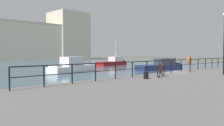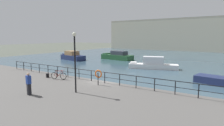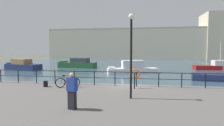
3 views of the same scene
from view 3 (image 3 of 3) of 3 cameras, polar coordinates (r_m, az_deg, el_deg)
The scene contains 14 objects.
ground_plane at distance 15.33m, azimuth 4.78°, elevation -9.76°, with size 240.00×240.00×0.00m, color #4C5147.
water_basin at distance 45.21m, azimuth 7.56°, elevation -0.72°, with size 80.00×60.00×0.01m, color #385160.
quay_promenade at distance 9.00m, azimuth 1.65°, elevation -16.67°, with size 56.00×13.00×0.91m, color #565451.
harbor_building at distance 77.66m, azimuth 13.03°, elevation 5.86°, with size 72.56×11.74×17.47m.
moored_green_narrowboat at distance 29.68m, azimuth 6.17°, elevation -1.66°, with size 8.15×4.21×2.02m.
moored_red_daysailer at distance 39.53m, azimuth 28.84°, elevation -0.88°, with size 6.83×2.51×5.28m.
moored_blue_motorboat at distance 39.75m, azimuth -10.34°, elevation -0.24°, with size 8.00×3.58×2.02m.
moored_harbor_tender at distance 38.05m, azimuth -25.48°, elevation -0.71°, with size 7.02×3.79×2.02m.
quay_railing at distance 14.38m, azimuth 0.92°, elevation -3.97°, with size 26.15×0.07×1.08m.
parked_bicycle at distance 14.10m, azimuth -13.30°, elevation -5.67°, with size 1.70×0.63×0.98m.
mooring_bollard at distance 14.83m, azimuth -19.52°, elevation -5.98°, with size 0.32×0.32×0.44m, color black.
life_ring_stand at distance 13.38m, azimuth 6.89°, elevation -3.57°, with size 0.75×0.16×1.40m.
quay_lamp_post at distance 10.45m, azimuth 5.84°, elevation 5.49°, with size 0.32×0.32×4.70m.
standing_person at distance 8.84m, azimuth -12.04°, elevation -8.22°, with size 0.50×0.39×1.69m.
Camera 3 is at (1.06, -14.86, 3.62)m, focal length 30.11 mm.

